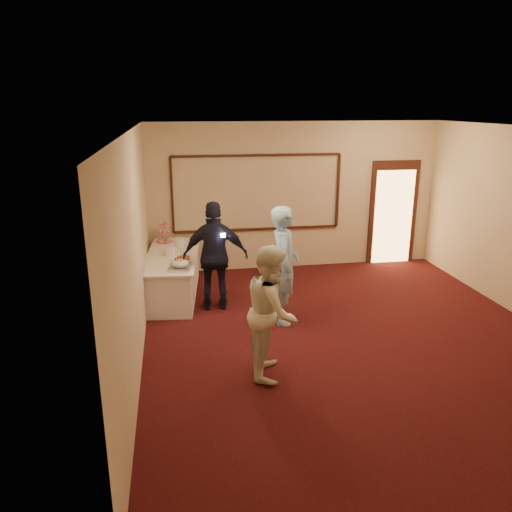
{
  "coord_description": "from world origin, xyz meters",
  "views": [
    {
      "loc": [
        -2.49,
        -6.38,
        3.33
      ],
      "look_at": [
        -1.3,
        0.63,
        1.15
      ],
      "focal_mm": 35.0,
      "sensor_mm": 36.0,
      "label": 1
    }
  ],
  "objects_px": {
    "tart": "(184,259)",
    "man": "(284,265)",
    "pavlova_tray": "(180,265)",
    "guest": "(215,256)",
    "woman": "(272,311)",
    "buffet_table": "(173,275)",
    "cupcake_stand": "(165,233)",
    "plate_stack_a": "(170,250)",
    "plate_stack_b": "(180,243)"
  },
  "relations": [
    {
      "from": "pavlova_tray",
      "to": "man",
      "type": "xyz_separation_m",
      "value": [
        1.58,
        -0.57,
        0.09
      ]
    },
    {
      "from": "plate_stack_b",
      "to": "pavlova_tray",
      "type": "bearing_deg",
      "value": -90.77
    },
    {
      "from": "cupcake_stand",
      "to": "tart",
      "type": "distance_m",
      "value": 1.27
    },
    {
      "from": "woman",
      "to": "guest",
      "type": "distance_m",
      "value": 2.28
    },
    {
      "from": "pavlova_tray",
      "to": "plate_stack_b",
      "type": "distance_m",
      "value": 1.3
    },
    {
      "from": "pavlova_tray",
      "to": "guest",
      "type": "height_order",
      "value": "guest"
    },
    {
      "from": "man",
      "to": "plate_stack_a",
      "type": "bearing_deg",
      "value": 63.16
    },
    {
      "from": "tart",
      "to": "man",
      "type": "relative_size",
      "value": 0.14
    },
    {
      "from": "pavlova_tray",
      "to": "woman",
      "type": "distance_m",
      "value": 2.36
    },
    {
      "from": "buffet_table",
      "to": "guest",
      "type": "height_order",
      "value": "guest"
    },
    {
      "from": "plate_stack_a",
      "to": "man",
      "type": "xyz_separation_m",
      "value": [
        1.74,
        -1.39,
        0.08
      ]
    },
    {
      "from": "plate_stack_b",
      "to": "guest",
      "type": "xyz_separation_m",
      "value": [
        0.56,
        -1.17,
        0.06
      ]
    },
    {
      "from": "pavlova_tray",
      "to": "woman",
      "type": "height_order",
      "value": "woman"
    },
    {
      "from": "plate_stack_a",
      "to": "guest",
      "type": "bearing_deg",
      "value": -42.85
    },
    {
      "from": "buffet_table",
      "to": "woman",
      "type": "bearing_deg",
      "value": -67.47
    },
    {
      "from": "cupcake_stand",
      "to": "woman",
      "type": "relative_size",
      "value": 0.29
    },
    {
      "from": "plate_stack_a",
      "to": "tart",
      "type": "distance_m",
      "value": 0.4
    },
    {
      "from": "guest",
      "to": "tart",
      "type": "bearing_deg",
      "value": -30.75
    },
    {
      "from": "woman",
      "to": "man",
      "type": "bearing_deg",
      "value": -4.38
    },
    {
      "from": "pavlova_tray",
      "to": "guest",
      "type": "bearing_deg",
      "value": 12.16
    },
    {
      "from": "tart",
      "to": "man",
      "type": "xyz_separation_m",
      "value": [
        1.52,
        -1.06,
        0.14
      ]
    },
    {
      "from": "man",
      "to": "guest",
      "type": "xyz_separation_m",
      "value": [
        -1.0,
        0.7,
        -0.02
      ]
    },
    {
      "from": "buffet_table",
      "to": "guest",
      "type": "distance_m",
      "value": 1.15
    },
    {
      "from": "buffet_table",
      "to": "plate_stack_a",
      "type": "distance_m",
      "value": 0.47
    },
    {
      "from": "plate_stack_a",
      "to": "man",
      "type": "height_order",
      "value": "man"
    },
    {
      "from": "cupcake_stand",
      "to": "man",
      "type": "xyz_separation_m",
      "value": [
        1.84,
        -2.29,
        -0.01
      ]
    },
    {
      "from": "plate_stack_a",
      "to": "guest",
      "type": "relative_size",
      "value": 0.11
    },
    {
      "from": "tart",
      "to": "man",
      "type": "height_order",
      "value": "man"
    },
    {
      "from": "buffet_table",
      "to": "pavlova_tray",
      "type": "height_order",
      "value": "pavlova_tray"
    },
    {
      "from": "plate_stack_a",
      "to": "buffet_table",
      "type": "bearing_deg",
      "value": 50.95
    },
    {
      "from": "woman",
      "to": "guest",
      "type": "xyz_separation_m",
      "value": [
        -0.51,
        2.22,
        0.07
      ]
    },
    {
      "from": "pavlova_tray",
      "to": "guest",
      "type": "distance_m",
      "value": 0.6
    },
    {
      "from": "pavlova_tray",
      "to": "cupcake_stand",
      "type": "xyz_separation_m",
      "value": [
        -0.25,
        1.71,
        0.1
      ]
    },
    {
      "from": "man",
      "to": "woman",
      "type": "bearing_deg",
      "value": 173.67
    },
    {
      "from": "pavlova_tray",
      "to": "tart",
      "type": "xyz_separation_m",
      "value": [
        0.06,
        0.49,
        -0.05
      ]
    },
    {
      "from": "plate_stack_b",
      "to": "woman",
      "type": "bearing_deg",
      "value": -72.45
    },
    {
      "from": "tart",
      "to": "guest",
      "type": "relative_size",
      "value": 0.14
    },
    {
      "from": "pavlova_tray",
      "to": "plate_stack_a",
      "type": "xyz_separation_m",
      "value": [
        -0.16,
        0.81,
        0.01
      ]
    },
    {
      "from": "tart",
      "to": "woman",
      "type": "xyz_separation_m",
      "value": [
        1.03,
        -2.58,
        0.05
      ]
    },
    {
      "from": "buffet_table",
      "to": "man",
      "type": "xyz_separation_m",
      "value": [
        1.71,
        -1.42,
        0.54
      ]
    },
    {
      "from": "guest",
      "to": "buffet_table",
      "type": "bearing_deg",
      "value": -41.1
    },
    {
      "from": "buffet_table",
      "to": "plate_stack_a",
      "type": "bearing_deg",
      "value": -129.05
    },
    {
      "from": "pavlova_tray",
      "to": "woman",
      "type": "xyz_separation_m",
      "value": [
        1.09,
        -2.09,
        0.0
      ]
    },
    {
      "from": "plate_stack_a",
      "to": "guest",
      "type": "xyz_separation_m",
      "value": [
        0.74,
        -0.69,
        0.06
      ]
    },
    {
      "from": "buffet_table",
      "to": "man",
      "type": "distance_m",
      "value": 2.29
    },
    {
      "from": "plate_stack_b",
      "to": "guest",
      "type": "bearing_deg",
      "value": -64.4
    },
    {
      "from": "cupcake_stand",
      "to": "man",
      "type": "relative_size",
      "value": 0.26
    },
    {
      "from": "plate_stack_a",
      "to": "tart",
      "type": "bearing_deg",
      "value": -55.04
    },
    {
      "from": "man",
      "to": "plate_stack_b",
      "type": "bearing_deg",
      "value": 51.53
    },
    {
      "from": "woman",
      "to": "cupcake_stand",
      "type": "bearing_deg",
      "value": 33.02
    }
  ]
}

